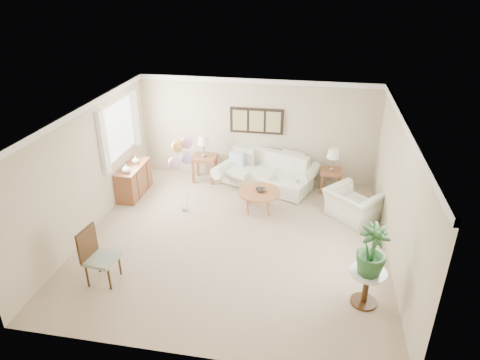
{
  "coord_description": "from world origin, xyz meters",
  "views": [
    {
      "loc": [
        1.42,
        -7.15,
        4.91
      ],
      "look_at": [
        0.01,
        0.6,
        1.05
      ],
      "focal_mm": 32.0,
      "sensor_mm": 36.0,
      "label": 1
    }
  ],
  "objects": [
    {
      "name": "potted_plant",
      "position": [
        2.44,
        -1.48,
        1.06
      ],
      "size": [
        0.63,
        0.63,
        0.85
      ],
      "primitive_type": "imported",
      "rotation": [
        0.0,
        0.0,
        0.4
      ],
      "color": "#285327",
      "rests_on": "side_table"
    },
    {
      "name": "credenza",
      "position": [
        -2.76,
        1.5,
        0.37
      ],
      "size": [
        0.46,
        1.2,
        0.74
      ],
      "color": "brown",
      "rests_on": "ground"
    },
    {
      "name": "side_table",
      "position": [
        2.45,
        -1.45,
        0.48
      ],
      "size": [
        0.59,
        0.59,
        0.64
      ],
      "color": "silver",
      "rests_on": "ground"
    },
    {
      "name": "sofa",
      "position": [
        0.35,
        2.5,
        0.35
      ],
      "size": [
        2.71,
        1.65,
        0.89
      ],
      "color": "white",
      "rests_on": "ground"
    },
    {
      "name": "end_table_left",
      "position": [
        -1.27,
        2.56,
        0.56
      ],
      "size": [
        0.62,
        0.56,
        0.67
      ],
      "color": "brown",
      "rests_on": "ground"
    },
    {
      "name": "lamp_left",
      "position": [
        -1.27,
        2.56,
        1.09
      ],
      "size": [
        0.31,
        0.31,
        0.55
      ],
      "color": "gray",
      "rests_on": "end_table_left"
    },
    {
      "name": "lamp_right",
      "position": [
        1.92,
        2.5,
        0.98
      ],
      "size": [
        0.31,
        0.31,
        0.54
      ],
      "color": "gray",
      "rests_on": "end_table_right"
    },
    {
      "name": "ground_plane",
      "position": [
        0.0,
        0.0,
        0.0
      ],
      "size": [
        6.0,
        6.0,
        0.0
      ],
      "primitive_type": "plane",
      "color": "tan"
    },
    {
      "name": "vase_white",
      "position": [
        -2.74,
        1.14,
        0.84
      ],
      "size": [
        0.25,
        0.25,
        0.21
      ],
      "primitive_type": "imported",
      "rotation": [
        0.0,
        0.0,
        -0.28
      ],
      "color": "silver",
      "rests_on": "credenza"
    },
    {
      "name": "wall_art_triptych",
      "position": [
        0.0,
        2.96,
        1.55
      ],
      "size": [
        1.35,
        0.06,
        0.65
      ],
      "color": "black",
      "rests_on": "ground"
    },
    {
      "name": "end_table_right",
      "position": [
        1.92,
        2.5,
        0.48
      ],
      "size": [
        0.52,
        0.47,
        0.57
      ],
      "color": "brown",
      "rests_on": "ground"
    },
    {
      "name": "vase_sage",
      "position": [
        -2.74,
        1.68,
        0.83
      ],
      "size": [
        0.22,
        0.22,
        0.19
      ],
      "primitive_type": "imported",
      "rotation": [
        0.0,
        0.0,
        -0.26
      ],
      "color": "beige",
      "rests_on": "credenza"
    },
    {
      "name": "decor_bowl",
      "position": [
        0.36,
        1.26,
        0.51
      ],
      "size": [
        0.29,
        0.29,
        0.06
      ],
      "primitive_type": "imported",
      "rotation": [
        0.0,
        0.0,
        0.26
      ],
      "color": "#2D2622",
      "rests_on": "coffee_table"
    },
    {
      "name": "armchair",
      "position": [
        2.38,
        1.27,
        0.34
      ],
      "size": [
        1.38,
        1.37,
        0.68
      ],
      "primitive_type": "imported",
      "rotation": [
        0.0,
        0.0,
        2.42
      ],
      "color": "white",
      "rests_on": "ground"
    },
    {
      "name": "room_shell",
      "position": [
        -0.11,
        0.09,
        1.63
      ],
      "size": [
        6.04,
        6.04,
        2.6
      ],
      "color": "tan",
      "rests_on": "ground"
    },
    {
      "name": "balloon_cluster",
      "position": [
        -1.33,
        0.94,
        1.42
      ],
      "size": [
        0.52,
        0.45,
        1.78
      ],
      "color": "gray",
      "rests_on": "ground"
    },
    {
      "name": "coffee_table",
      "position": [
        0.33,
        1.25,
        0.44
      ],
      "size": [
        0.96,
        0.96,
        0.48
      ],
      "color": "#A1562C",
      "rests_on": "ground"
    },
    {
      "name": "accent_chair",
      "position": [
        -2.07,
        -1.67,
        0.54
      ],
      "size": [
        0.57,
        0.57,
        1.04
      ],
      "color": "gray",
      "rests_on": "ground"
    }
  ]
}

